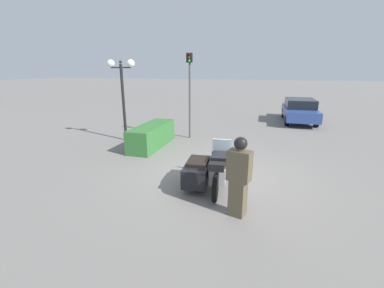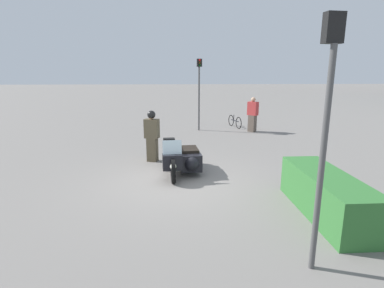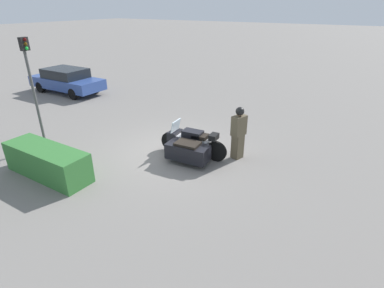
{
  "view_description": "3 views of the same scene",
  "coord_description": "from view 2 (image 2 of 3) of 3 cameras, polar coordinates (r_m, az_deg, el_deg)",
  "views": [
    {
      "loc": [
        -7.22,
        -1.28,
        3.07
      ],
      "look_at": [
        -0.21,
        0.75,
        0.96
      ],
      "focal_mm": 24.0,
      "sensor_mm": 36.0,
      "label": 1
    },
    {
      "loc": [
        8.02,
        -0.07,
        2.99
      ],
      "look_at": [
        -1.02,
        0.48,
        0.85
      ],
      "focal_mm": 28.0,
      "sensor_mm": 36.0,
      "label": 2
    },
    {
      "loc": [
        -5.51,
        7.58,
        4.68
      ],
      "look_at": [
        -1.12,
        0.4,
        0.75
      ],
      "focal_mm": 28.0,
      "sensor_mm": 36.0,
      "label": 3
    }
  ],
  "objects": [
    {
      "name": "officer_rider",
      "position": [
        10.39,
        -7.63,
        1.76
      ],
      "size": [
        0.41,
        0.54,
        1.77
      ],
      "rotation": [
        0.0,
        0.0,
        -0.28
      ],
      "color": "brown",
      "rests_on": "ground"
    },
    {
      "name": "pedestrian_bystander",
      "position": [
        16.0,
        11.47,
        5.52
      ],
      "size": [
        0.58,
        0.58,
        1.8
      ],
      "rotation": [
        0.0,
        0.0,
        2.36
      ],
      "color": "brown",
      "rests_on": "ground"
    },
    {
      "name": "bicycle_parked",
      "position": [
        17.3,
        8.14,
        4.25
      ],
      "size": [
        1.58,
        0.46,
        0.7
      ],
      "rotation": [
        0.0,
        0.0,
        0.26
      ],
      "color": "black",
      "rests_on": "ground"
    },
    {
      "name": "hedge_bush_curbside",
      "position": [
        7.12,
        24.17,
        -8.81
      ],
      "size": [
        2.89,
        0.92,
        0.91
      ],
      "primitive_type": "cube",
      "color": "#337033",
      "rests_on": "ground"
    },
    {
      "name": "police_motorcycle",
      "position": [
        9.15,
        -2.12,
        -2.68
      ],
      "size": [
        2.42,
        1.18,
        1.17
      ],
      "rotation": [
        0.0,
        0.0,
        0.08
      ],
      "color": "black",
      "rests_on": "ground"
    },
    {
      "name": "ground_plane",
      "position": [
        8.56,
        -2.79,
        -7.17
      ],
      "size": [
        160.0,
        160.0,
        0.0
      ],
      "primitive_type": "plane",
      "color": "slate"
    },
    {
      "name": "traffic_light_far",
      "position": [
        15.95,
        1.37,
        11.24
      ],
      "size": [
        0.22,
        0.28,
        3.73
      ],
      "rotation": [
        0.0,
        0.0,
        0.13
      ],
      "color": "#4C4C4C",
      "rests_on": "ground"
    },
    {
      "name": "traffic_light_near",
      "position": [
        4.62,
        24.15,
        5.46
      ],
      "size": [
        0.23,
        0.27,
        3.78
      ],
      "rotation": [
        0.0,
        0.0,
        3.24
      ],
      "color": "#4C4C4C",
      "rests_on": "ground"
    }
  ]
}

